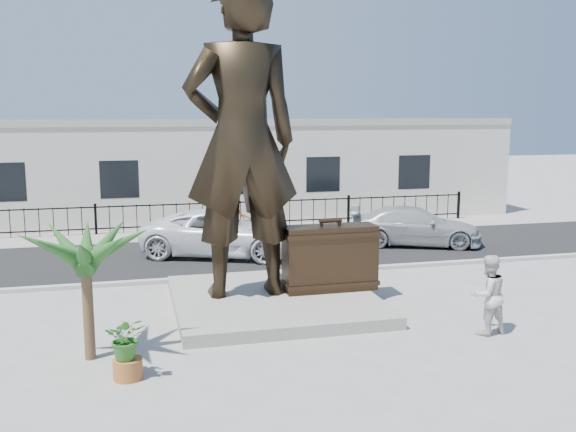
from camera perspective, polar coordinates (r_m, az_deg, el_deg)
name	(u,v)px	position (r m, az deg, el deg)	size (l,w,h in m)	color
ground	(308,322)	(15.79, 1.77, -9.43)	(100.00, 100.00, 0.00)	#9E9991
street	(248,252)	(23.31, -3.55, -3.23)	(40.00, 7.00, 0.01)	black
curb	(269,274)	(19.96, -1.73, -5.21)	(40.00, 0.25, 0.12)	#A5A399
far_sidewalk	(231,232)	(27.18, -5.08, -1.42)	(40.00, 2.50, 0.02)	#9E9991
plinth	(274,300)	(17.01, -1.24, -7.50)	(5.20, 5.20, 0.30)	gray
fence	(228,215)	(27.85, -5.35, 0.07)	(22.00, 0.10, 1.20)	black
building	(215,170)	(31.78, -6.54, 4.11)	(28.00, 7.00, 4.40)	silver
statue	(242,140)	(16.44, -4.16, 6.71)	(2.94, 1.93, 8.06)	black
suitcase	(330,258)	(17.27, 3.76, -3.74)	(2.49, 0.79, 1.75)	black
tourist	(488,295)	(15.44, 17.35, -6.69)	(0.90, 0.70, 1.86)	silver
car_white	(225,233)	(22.76, -5.66, -1.49)	(2.67, 5.78, 1.61)	white
car_silver	(415,226)	(24.87, 11.24, -0.90)	(2.01, 4.94, 1.43)	#A6A9AB
worker	(231,212)	(26.76, -5.13, 0.36)	(1.15, 0.66, 1.78)	#ED570C
palm_tree	(91,359)	(14.23, -17.13, -12.02)	(1.80, 1.80, 3.20)	#1F4A1B
planter	(128,369)	(12.99, -14.05, -13.04)	(0.56, 0.56, 0.40)	#9E592A
shrub	(127,338)	(12.76, -14.16, -10.44)	(0.76, 0.66, 0.85)	#29611F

